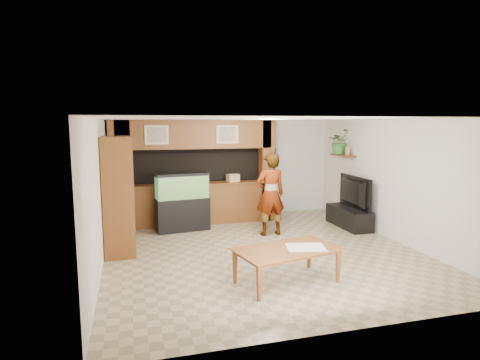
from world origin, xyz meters
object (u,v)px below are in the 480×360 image
object	(u,v)px
aquarium	(182,202)
television	(350,192)
pantry_cabinet	(119,196)
dining_table	(288,266)
person	(270,194)

from	to	relation	value
aquarium	television	distance (m)	4.05
pantry_cabinet	television	world-z (taller)	pantry_cabinet
aquarium	dining_table	size ratio (longest dim) A/B	0.85
person	pantry_cabinet	bearing A→B (deg)	5.74
pantry_cabinet	television	xyz separation A→B (m)	(5.35, 0.60, -0.28)
television	person	xyz separation A→B (m)	(-2.10, -0.16, 0.07)
pantry_cabinet	aquarium	xyz separation A→B (m)	(1.38, 1.35, -0.46)
pantry_cabinet	aquarium	distance (m)	1.98
television	dining_table	xyz separation A→B (m)	(-2.77, -2.89, -0.58)
pantry_cabinet	person	xyz separation A→B (m)	(3.25, 0.44, -0.20)
pantry_cabinet	person	world-z (taller)	pantry_cabinet
aquarium	dining_table	bearing A→B (deg)	-79.35
pantry_cabinet	person	bearing A→B (deg)	7.74
aquarium	person	world-z (taller)	person
aquarium	dining_table	xyz separation A→B (m)	(1.20, -3.64, -0.39)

